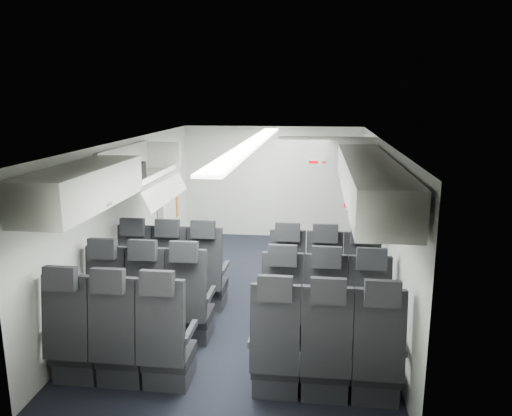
% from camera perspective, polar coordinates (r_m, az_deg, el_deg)
% --- Properties ---
extents(cabin_shell, '(3.41, 6.01, 2.16)m').
position_cam_1_polar(cabin_shell, '(6.75, -0.41, -0.96)').
color(cabin_shell, black).
rests_on(cabin_shell, ground).
extents(seat_row_front, '(3.33, 0.56, 1.24)m').
position_cam_1_polar(seat_row_front, '(6.46, -1.02, -8.31)').
color(seat_row_front, black).
rests_on(seat_row_front, cabin_shell).
extents(seat_row_mid, '(3.33, 0.56, 1.24)m').
position_cam_1_polar(seat_row_mid, '(5.64, -2.31, -11.58)').
color(seat_row_mid, black).
rests_on(seat_row_mid, cabin_shell).
extents(seat_row_rear, '(3.33, 0.56, 1.24)m').
position_cam_1_polar(seat_row_rear, '(4.85, -4.08, -15.92)').
color(seat_row_rear, black).
rests_on(seat_row_rear, cabin_shell).
extents(overhead_bin_left_rear, '(0.53, 1.80, 0.40)m').
position_cam_1_polar(overhead_bin_left_rear, '(5.10, -19.24, 2.26)').
color(overhead_bin_left_rear, silver).
rests_on(overhead_bin_left_rear, cabin_shell).
extents(overhead_bin_left_front_open, '(0.64, 1.70, 0.72)m').
position_cam_1_polar(overhead_bin_left_front_open, '(6.73, -13.00, 3.99)').
color(overhead_bin_left_front_open, '#9E9E93').
rests_on(overhead_bin_left_front_open, cabin_shell).
extents(overhead_bin_right_rear, '(0.53, 1.80, 0.40)m').
position_cam_1_polar(overhead_bin_right_rear, '(4.62, 13.76, 1.56)').
color(overhead_bin_right_rear, silver).
rests_on(overhead_bin_right_rear, cabin_shell).
extents(overhead_bin_right_front, '(0.53, 1.70, 0.40)m').
position_cam_1_polar(overhead_bin_right_front, '(6.34, 11.98, 4.63)').
color(overhead_bin_right_front, silver).
rests_on(overhead_bin_right_front, cabin_shell).
extents(bulkhead_partition, '(1.40, 0.15, 2.13)m').
position_cam_1_polar(bulkhead_partition, '(7.49, 7.84, -0.08)').
color(bulkhead_partition, silver).
rests_on(bulkhead_partition, cabin_shell).
extents(galley_unit, '(0.85, 0.52, 1.90)m').
position_cam_1_polar(galley_unit, '(9.39, 7.50, 1.77)').
color(galley_unit, '#939399').
rests_on(galley_unit, cabin_shell).
extents(boarding_door, '(0.12, 1.27, 1.86)m').
position_cam_1_polar(boarding_door, '(8.61, -9.94, 0.72)').
color(boarding_door, silver).
rests_on(boarding_door, cabin_shell).
extents(flight_attendant, '(0.47, 0.62, 1.54)m').
position_cam_1_polar(flight_attendant, '(8.41, 3.74, -0.69)').
color(flight_attendant, black).
rests_on(flight_attendant, ground).
extents(carry_on_bag, '(0.42, 0.32, 0.23)m').
position_cam_1_polar(carry_on_bag, '(6.33, -14.36, 3.99)').
color(carry_on_bag, black).
rests_on(carry_on_bag, overhead_bin_left_front_open).
extents(papers, '(0.19, 0.06, 0.13)m').
position_cam_1_polar(papers, '(8.29, 5.06, 1.31)').
color(papers, white).
rests_on(papers, flight_attendant).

